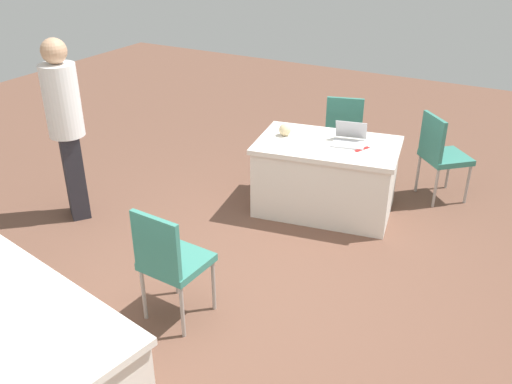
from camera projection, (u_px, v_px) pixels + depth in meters
ground_plane at (256, 290)px, 4.62m from camera, size 14.40×14.40×0.00m
table_foreground at (326, 177)px, 5.71m from camera, size 1.55×1.12×0.75m
table_mid_right at (11, 353)px, 3.43m from camera, size 2.00×1.15×0.75m
chair_tucked_left at (441, 152)px, 5.86m from camera, size 0.62×0.62×0.96m
chair_tucked_right at (344, 128)px, 6.49m from camera, size 0.55×0.55×0.96m
chair_by_pillar at (170, 258)px, 4.04m from camera, size 0.47×0.47×0.97m
person_attendee_standing at (65, 121)px, 5.31m from camera, size 0.48×0.48×1.82m
laptop_silver at (349, 140)px, 5.51m from camera, size 0.37×0.35×0.21m
yarn_ball at (285, 130)px, 5.69m from camera, size 0.13×0.13×0.13m
scissors_red at (362, 149)px, 5.38m from camera, size 0.10×0.18×0.01m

